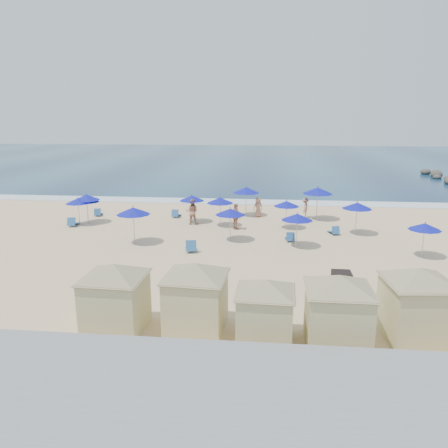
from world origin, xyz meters
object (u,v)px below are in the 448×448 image
at_px(cabana_1, 196,288).
at_px(umbrella_12, 246,190).
at_px(umbrella_8, 297,217).
at_px(beachgoer_1, 236,217).
at_px(umbrella_1, 87,199).
at_px(beachgoer_3, 258,207).
at_px(cabana_0, 115,289).
at_px(umbrella_10, 357,206).
at_px(umbrella_11, 425,227).
at_px(umbrella_4, 192,198).
at_px(beachgoer_0, 192,212).
at_px(umbrella_2, 86,197).
at_px(trash_bin, 341,281).
at_px(beachgoer_2, 305,208).
at_px(umbrella_6, 230,212).
at_px(umbrella_5, 220,200).
at_px(umbrella_0, 78,201).
at_px(cabana_4, 418,294).
at_px(umbrella_9, 318,191).
at_px(cabana_3, 338,302).
at_px(cabana_2, 265,303).
at_px(umbrella_3, 133,211).
at_px(umbrella_7, 286,204).

height_order(cabana_1, umbrella_12, cabana_1).
bearing_deg(umbrella_8, beachgoer_1, 135.78).
bearing_deg(umbrella_1, beachgoer_3, 15.30).
relative_size(cabana_0, umbrella_10, 2.00).
bearing_deg(umbrella_11, umbrella_4, 154.26).
bearing_deg(cabana_1, beachgoer_0, 100.43).
xyz_separation_m(umbrella_2, beachgoer_3, (12.48, 3.29, -1.14)).
bearing_deg(umbrella_4, cabana_0, -89.61).
bearing_deg(umbrella_12, beachgoer_0, -139.85).
bearing_deg(umbrella_2, umbrella_10, -3.66).
xyz_separation_m(trash_bin, umbrella_12, (-5.13, 14.78, 1.64)).
bearing_deg(umbrella_2, umbrella_12, 17.24).
bearing_deg(beachgoer_1, beachgoer_2, -88.53).
xyz_separation_m(umbrella_6, umbrella_10, (8.22, 2.42, 0.07)).
xyz_separation_m(umbrella_8, beachgoer_2, (1.11, 7.94, -1.07)).
bearing_deg(umbrella_11, beachgoer_2, 122.23).
relative_size(umbrella_4, umbrella_6, 0.97).
distance_m(umbrella_5, umbrella_6, 3.84).
height_order(umbrella_4, umbrella_8, umbrella_8).
distance_m(umbrella_0, umbrella_6, 11.71).
bearing_deg(trash_bin, umbrella_6, 127.46).
bearing_deg(trash_bin, cabana_4, -65.84).
distance_m(umbrella_12, beachgoer_0, 5.05).
height_order(cabana_0, umbrella_12, cabana_0).
height_order(umbrella_2, beachgoer_2, umbrella_2).
relative_size(umbrella_4, umbrella_9, 0.82).
distance_m(umbrella_0, umbrella_2, 0.72).
relative_size(umbrella_4, umbrella_5, 0.97).
relative_size(cabana_0, umbrella_12, 1.89).
height_order(trash_bin, cabana_1, cabana_1).
bearing_deg(cabana_3, cabana_2, -179.81).
xyz_separation_m(umbrella_3, umbrella_12, (6.47, 8.44, 0.00)).
bearing_deg(umbrella_3, umbrella_7, 26.31).
bearing_deg(umbrella_9, cabana_2, -101.06).
bearing_deg(cabana_1, umbrella_4, 100.41).
xyz_separation_m(cabana_0, umbrella_2, (-7.76, 15.92, 0.31)).
bearing_deg(umbrella_5, umbrella_8, -42.27).
bearing_deg(umbrella_2, cabana_3, -46.08).
bearing_deg(umbrella_9, umbrella_11, -60.30).
xyz_separation_m(cabana_4, beachgoer_1, (-7.49, 14.69, -0.75)).
relative_size(umbrella_11, beachgoer_0, 1.08).
bearing_deg(umbrella_12, cabana_4, -69.79).
relative_size(trash_bin, cabana_1, 0.19).
height_order(umbrella_0, umbrella_2, umbrella_2).
height_order(umbrella_1, umbrella_4, umbrella_4).
bearing_deg(beachgoer_3, umbrella_6, 49.00).
bearing_deg(beachgoer_0, umbrella_2, 1.38).
bearing_deg(umbrella_5, umbrella_9, 21.12).
height_order(cabana_0, beachgoer_0, cabana_0).
distance_m(umbrella_3, umbrella_5, 6.87).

